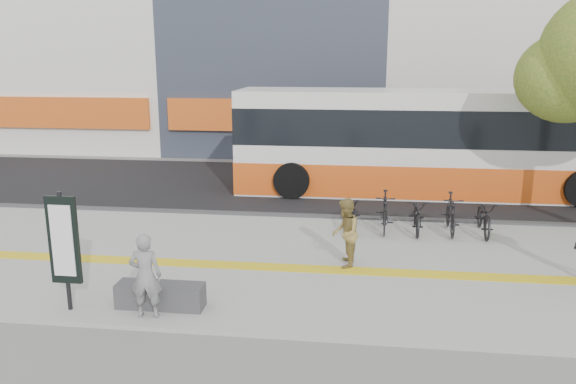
# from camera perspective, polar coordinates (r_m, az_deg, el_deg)

# --- Properties ---
(ground) EXTENTS (120.00, 120.00, 0.00)m
(ground) POSITION_cam_1_polar(r_m,az_deg,el_deg) (11.34, 2.06, -10.03)
(ground) COLOR slate
(ground) RESTS_ON ground
(sidewalk) EXTENTS (40.00, 7.00, 0.08)m
(sidewalk) POSITION_cam_1_polar(r_m,az_deg,el_deg) (12.71, 2.67, -7.15)
(sidewalk) COLOR gray
(sidewalk) RESTS_ON ground
(tactile_strip) EXTENTS (40.00, 0.45, 0.01)m
(tactile_strip) POSITION_cam_1_polar(r_m,az_deg,el_deg) (12.23, 2.49, -7.79)
(tactile_strip) COLOR gold
(tactile_strip) RESTS_ON sidewalk
(street) EXTENTS (40.00, 8.00, 0.06)m
(street) POSITION_cam_1_polar(r_m,az_deg,el_deg) (19.89, 4.38, 0.51)
(street) COLOR black
(street) RESTS_ON ground
(curb) EXTENTS (40.00, 0.25, 0.14)m
(curb) POSITION_cam_1_polar(r_m,az_deg,el_deg) (16.01, 3.66, -2.60)
(curb) COLOR #373739
(curb) RESTS_ON ground
(bench) EXTENTS (1.60, 0.45, 0.45)m
(bench) POSITION_cam_1_polar(r_m,az_deg,el_deg) (10.68, -12.79, -10.18)
(bench) COLOR #373739
(bench) RESTS_ON sidewalk
(signboard) EXTENTS (0.55, 0.10, 2.20)m
(signboard) POSITION_cam_1_polar(r_m,az_deg,el_deg) (10.69, -21.78, -4.72)
(signboard) COLOR black
(signboard) RESTS_ON sidewalk
(bus) EXTENTS (12.72, 3.02, 3.39)m
(bus) POSITION_cam_1_polar(r_m,az_deg,el_deg) (19.21, 14.19, 4.60)
(bus) COLOR silver
(bus) RESTS_ON street
(bicycle_row) EXTENTS (4.05, 1.78, 1.02)m
(bicycle_row) POSITION_cam_1_polar(r_m,az_deg,el_deg) (14.98, 12.98, -2.15)
(bicycle_row) COLOR black
(bicycle_row) RESTS_ON sidewalk
(seated_woman) EXTENTS (0.60, 0.43, 1.53)m
(seated_woman) POSITION_cam_1_polar(r_m,az_deg,el_deg) (10.16, -14.24, -8.22)
(seated_woman) COLOR black
(seated_woman) RESTS_ON sidewalk
(pedestrian_tan) EXTENTS (0.60, 0.76, 1.51)m
(pedestrian_tan) POSITION_cam_1_polar(r_m,az_deg,el_deg) (12.21, 5.81, -4.15)
(pedestrian_tan) COLOR olive
(pedestrian_tan) RESTS_ON sidewalk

